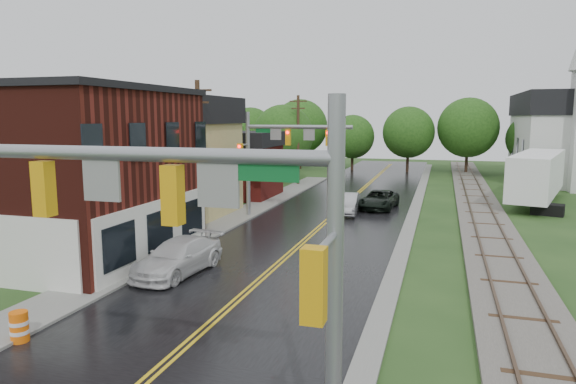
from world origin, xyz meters
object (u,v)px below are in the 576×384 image
at_px(tree_left_b, 133,131).
at_px(suv_dark, 379,200).
at_px(brick_building, 34,171).
at_px(tree_left_c, 217,141).
at_px(tree_left_e, 284,137).
at_px(church, 573,127).
at_px(utility_pole_b, 199,153).
at_px(traffic_signal_near, 213,228).
at_px(pickup_white, 178,257).
at_px(semi_trailer, 538,174).
at_px(utility_pole_c, 298,138).
at_px(tree_left_a, 21,143).
at_px(sedan_silver, 347,204).
at_px(traffic_signal_far, 277,145).
at_px(construction_barrel, 19,327).

bearing_deg(tree_left_b, suv_dark, 1.54).
height_order(brick_building, tree_left_c, brick_building).
bearing_deg(tree_left_e, church, 15.20).
bearing_deg(utility_pole_b, tree_left_b, 138.14).
relative_size(traffic_signal_near, utility_pole_b, 0.82).
xyz_separation_m(pickup_white, semi_trailer, (18.18, 24.58, 1.64)).
height_order(suv_dark, pickup_white, pickup_white).
bearing_deg(utility_pole_c, church, 19.97).
bearing_deg(tree_left_b, utility_pole_b, -41.86).
bearing_deg(tree_left_e, tree_left_a, -114.62).
relative_size(tree_left_b, sedan_silver, 2.17).
xyz_separation_m(traffic_signal_near, sedan_silver, (-2.67, 27.76, -4.23)).
bearing_deg(semi_trailer, traffic_signal_far, -147.86).
height_order(pickup_white, semi_trailer, semi_trailer).
height_order(utility_pole_c, tree_left_b, tree_left_b).
bearing_deg(semi_trailer, church, 70.22).
distance_m(tree_left_a, sedan_silver, 22.52).
bearing_deg(utility_pole_c, tree_left_e, 137.16).
bearing_deg(utility_pole_c, traffic_signal_far, -78.91).
bearing_deg(construction_barrel, brick_building, 129.88).
xyz_separation_m(utility_pole_c, pickup_white, (3.05, -30.33, -3.97)).
bearing_deg(church, pickup_white, -120.66).
relative_size(tree_left_e, sedan_silver, 1.83).
relative_size(tree_left_c, semi_trailer, 0.58).
xyz_separation_m(traffic_signal_far, construction_barrel, (-1.53, -20.96, -4.49)).
distance_m(brick_building, suv_dark, 23.43).
bearing_deg(construction_barrel, utility_pole_c, 92.72).
relative_size(brick_building, traffic_signal_far, 1.95).
bearing_deg(utility_pole_b, tree_left_a, -179.55).
bearing_deg(tree_left_a, tree_left_c, 71.57).
relative_size(brick_building, construction_barrel, 14.79).
bearing_deg(traffic_signal_far, suv_dark, 41.17).
bearing_deg(traffic_signal_near, semi_trailer, 73.18).
xyz_separation_m(tree_left_b, suv_dark, (20.61, 0.55, -5.02)).
relative_size(utility_pole_b, sedan_silver, 2.02).
xyz_separation_m(suv_dark, pickup_white, (-6.52, -18.79, 0.05)).
bearing_deg(traffic_signal_far, tree_left_e, 105.89).
xyz_separation_m(church, suv_dark, (-17.23, -21.29, -5.14)).
bearing_deg(sedan_silver, tree_left_c, 141.37).
xyz_separation_m(traffic_signal_near, traffic_signal_far, (-6.94, 25.00, 0.01)).
distance_m(traffic_signal_far, semi_trailer, 21.30).
bearing_deg(tree_left_c, semi_trailer, -3.35).
bearing_deg(traffic_signal_near, sedan_silver, 95.50).
height_order(church, tree_left_b, church).
distance_m(brick_building, traffic_signal_far, 15.03).
bearing_deg(church, suv_dark, -129.00).
bearing_deg(tree_left_b, church, 29.99).
distance_m(tree_left_c, sedan_silver, 18.21).
relative_size(tree_left_e, suv_dark, 1.64).
bearing_deg(traffic_signal_near, suv_dark, 91.33).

